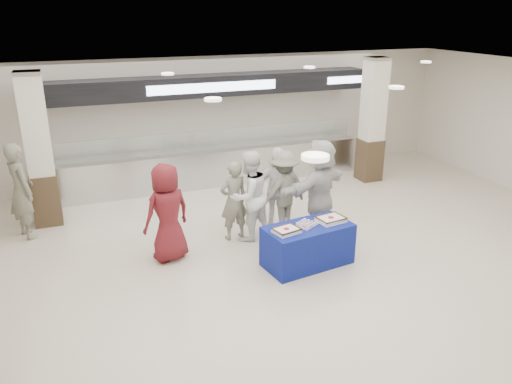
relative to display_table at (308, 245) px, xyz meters
name	(u,v)px	position (x,y,z in m)	size (l,w,h in m)	color
ground	(304,282)	(-0.33, -0.54, -0.38)	(14.00, 14.00, 0.00)	beige
serving_line	(211,140)	(-0.33, 4.86, 0.78)	(8.70, 0.85, 2.80)	silver
column_left	(39,154)	(-4.33, 3.66, 1.15)	(0.55, 0.55, 3.20)	#382919
column_right	(372,123)	(3.67, 3.66, 1.15)	(0.55, 0.55, 3.20)	#382919
display_table	(308,245)	(0.00, 0.00, 0.00)	(1.55, 0.78, 0.75)	navy
sheet_cake_left	(286,230)	(-0.47, -0.11, 0.42)	(0.48, 0.41, 0.09)	white
sheet_cake_right	(331,219)	(0.46, 0.03, 0.42)	(0.52, 0.43, 0.10)	white
cupcake_tray	(307,224)	(-0.02, 0.03, 0.41)	(0.48, 0.44, 0.06)	#B4B3B8
civilian_maroon	(167,213)	(-2.26, 1.12, 0.53)	(0.89, 0.58, 1.82)	maroon
soldier_a	(234,201)	(-0.87, 1.50, 0.43)	(0.59, 0.38, 1.61)	slate
chef_tall	(249,196)	(-0.59, 1.39, 0.53)	(0.88, 0.68, 1.80)	white
chef_short	(278,189)	(0.12, 1.59, 0.50)	(1.03, 0.43, 1.75)	white
soldier_b	(283,191)	(0.20, 1.53, 0.47)	(1.09, 0.63, 1.69)	slate
civilian_white	(320,188)	(0.77, 1.05, 0.62)	(1.85, 0.59, 1.99)	silver
soldier_bg	(21,191)	(-4.73, 3.10, 0.60)	(0.71, 0.47, 1.94)	slate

